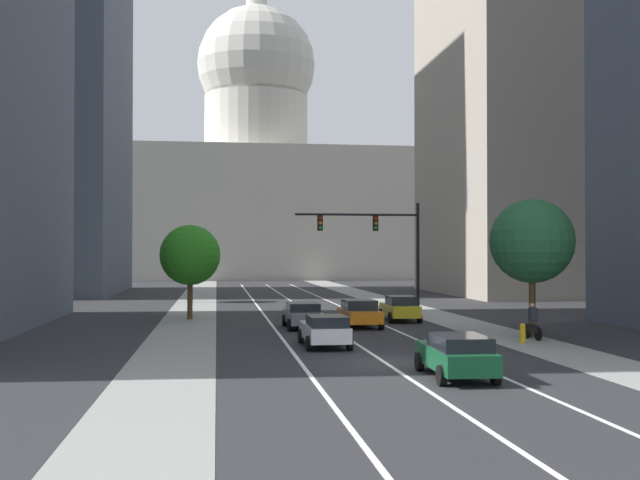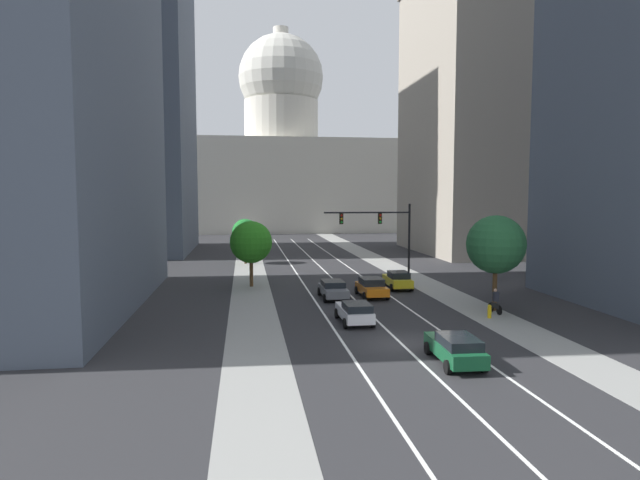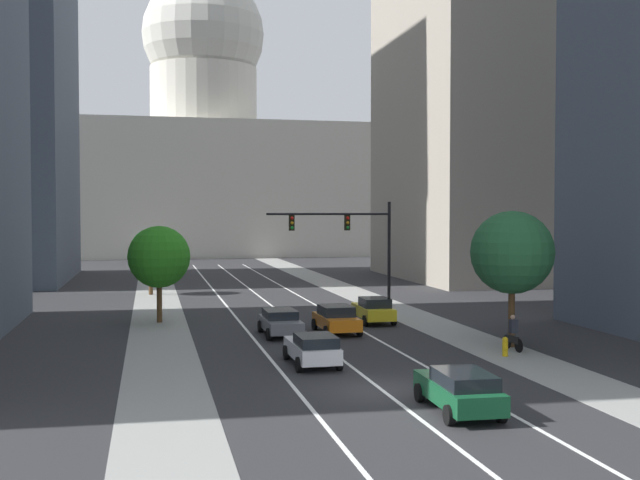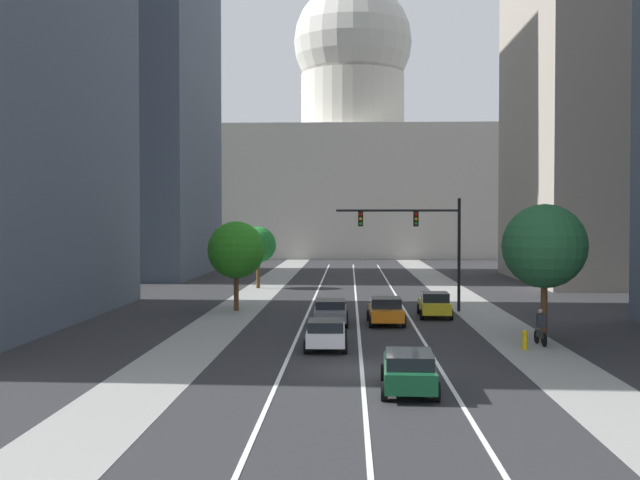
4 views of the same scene
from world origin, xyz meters
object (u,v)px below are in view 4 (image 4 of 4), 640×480
object	(u,v)px
capitol_building	(353,154)
fire_hydrant	(525,340)
car_gray	(330,311)
street_tree_mid_right	(545,246)
street_tree_near_left	(236,250)
traffic_signal_mast	(421,233)
car_green	(409,370)
car_orange	(386,310)
cyclist	(541,327)
car_yellow	(435,304)
car_white	(326,333)
street_tree_mid_left	(258,245)

from	to	relation	value
capitol_building	fire_hydrant	xyz separation A→B (m)	(7.49, -88.55, -15.81)
capitol_building	car_gray	bearing A→B (deg)	-91.11
street_tree_mid_right	street_tree_near_left	distance (m)	20.79
street_tree_mid_right	capitol_building	bearing A→B (deg)	95.88
traffic_signal_mast	car_green	bearing A→B (deg)	-96.27
car_orange	cyclist	bearing A→B (deg)	-136.57
car_yellow	street_tree_near_left	world-z (taller)	street_tree_near_left
fire_hydrant	car_white	bearing A→B (deg)	-179.07
traffic_signal_mast	street_tree_near_left	world-z (taller)	traffic_signal_mast
car_green	street_tree_mid_left	bearing A→B (deg)	16.21
car_orange	street_tree_mid_left	bearing A→B (deg)	22.94
car_green	car_orange	bearing A→B (deg)	2.13
capitol_building	street_tree_mid_right	bearing A→B (deg)	-84.12
car_orange	cyclist	world-z (taller)	cyclist
car_white	cyclist	world-z (taller)	cyclist
car_yellow	street_tree_mid_right	distance (m)	11.08
traffic_signal_mast	fire_hydrant	xyz separation A→B (m)	(3.37, -14.53, -4.60)
car_yellow	street_tree_mid_right	xyz separation A→B (m)	(4.22, -9.49, 3.86)
car_white	car_yellow	size ratio (longest dim) A/B	0.98
car_gray	car_yellow	distance (m)	7.16
fire_hydrant	cyclist	bearing A→B (deg)	50.99
street_tree_near_left	car_white	bearing A→B (deg)	-66.86
car_yellow	street_tree_mid_right	bearing A→B (deg)	-154.50
car_yellow	street_tree_near_left	xyz separation A→B (m)	(-12.51, 2.85, 3.15)
car_white	street_tree_mid_right	size ratio (longest dim) A/B	0.63
car_white	street_tree_mid_right	bearing A→B (deg)	-77.94
car_white	cyclist	xyz separation A→B (m)	(10.06, 1.40, 0.10)
capitol_building	fire_hydrant	size ratio (longest dim) A/B	52.40
cyclist	fire_hydrant	bearing A→B (deg)	135.29
fire_hydrant	car_gray	bearing A→B (deg)	137.90
car_white	traffic_signal_mast	distance (m)	16.31
car_green	car_yellow	size ratio (longest dim) A/B	1.05
car_yellow	car_green	bearing A→B (deg)	172.89
car_white	street_tree_near_left	world-z (taller)	street_tree_near_left
capitol_building	traffic_signal_mast	size ratio (longest dim) A/B	5.97
street_tree_mid_right	fire_hydrant	bearing A→B (deg)	-122.45
car_yellow	street_tree_near_left	size ratio (longest dim) A/B	0.74
car_yellow	car_white	bearing A→B (deg)	153.79
street_tree_mid_right	street_tree_mid_left	bearing A→B (deg)	121.23
car_green	street_tree_near_left	bearing A→B (deg)	24.05
capitol_building	car_white	distance (m)	90.06
street_tree_mid_right	car_gray	bearing A→B (deg)	150.29
street_tree_mid_right	car_orange	bearing A→B (deg)	140.12
capitol_building	street_tree_mid_right	xyz separation A→B (m)	(8.89, -86.34, -11.64)
street_tree_mid_left	car_yellow	bearing A→B (deg)	-55.48
car_orange	traffic_signal_mast	distance (m)	7.95
car_white	car_gray	distance (m)	8.32
street_tree_near_left	car_orange	bearing A→B (deg)	-33.45
street_tree_mid_left	street_tree_near_left	world-z (taller)	street_tree_near_left
car_green	car_white	distance (m)	9.21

